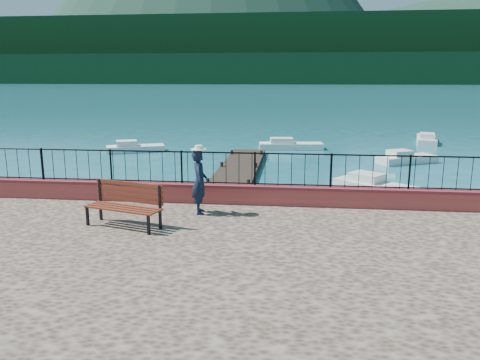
% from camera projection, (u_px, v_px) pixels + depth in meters
% --- Properties ---
extents(ground, '(2000.00, 2000.00, 0.00)m').
position_uv_depth(ground, '(254.00, 298.00, 10.60)').
color(ground, '#19596B').
rests_on(ground, ground).
extents(parapet, '(28.00, 0.46, 0.58)m').
position_uv_depth(parapet, '(265.00, 195.00, 13.86)').
color(parapet, '#AA3E3D').
rests_on(parapet, promenade).
extents(railing, '(27.00, 0.05, 0.95)m').
position_uv_depth(railing, '(265.00, 169.00, 13.70)').
color(railing, black).
rests_on(railing, parapet).
extents(dock, '(2.00, 16.00, 0.30)m').
position_uv_depth(dock, '(234.00, 178.00, 22.42)').
color(dock, '#2D231C').
rests_on(dock, ground).
extents(far_forest, '(900.00, 60.00, 18.00)m').
position_uv_depth(far_forest, '(294.00, 69.00, 299.49)').
color(far_forest, black).
rests_on(far_forest, ground).
extents(foothills, '(900.00, 120.00, 44.00)m').
position_uv_depth(foothills, '(295.00, 53.00, 354.83)').
color(foothills, black).
rests_on(foothills, ground).
extents(park_bench, '(2.11, 1.20, 1.11)m').
position_uv_depth(park_bench, '(124.00, 214.00, 11.79)').
color(park_bench, black).
rests_on(park_bench, promenade).
extents(person, '(0.56, 0.73, 1.78)m').
position_uv_depth(person, '(199.00, 182.00, 12.84)').
color(person, black).
rests_on(person, promenade).
extents(hat, '(0.44, 0.44, 0.12)m').
position_uv_depth(hat, '(199.00, 148.00, 12.63)').
color(hat, white).
rests_on(hat, person).
extents(boat_0, '(4.01, 1.80, 0.80)m').
position_uv_depth(boat_0, '(98.00, 199.00, 17.57)').
color(boat_0, silver).
rests_on(boat_0, ground).
extents(boat_1, '(3.73, 3.50, 0.80)m').
position_uv_depth(boat_1, '(378.00, 184.00, 20.11)').
color(boat_1, silver).
rests_on(boat_1, ground).
extents(boat_2, '(3.66, 2.66, 0.80)m').
position_uv_depth(boat_2, '(407.00, 156.00, 26.97)').
color(boat_2, silver).
rests_on(boat_2, ground).
extents(boat_3, '(3.95, 2.57, 0.80)m').
position_uv_depth(boat_3, '(135.00, 146.00, 30.95)').
color(boat_3, silver).
rests_on(boat_3, ground).
extents(boat_4, '(4.44, 1.74, 0.80)m').
position_uv_depth(boat_4, '(291.00, 143.00, 32.12)').
color(boat_4, silver).
rests_on(boat_4, ground).
extents(boat_5, '(2.23, 4.54, 0.80)m').
position_uv_depth(boat_5, '(427.00, 137.00, 35.29)').
color(boat_5, silver).
rests_on(boat_5, ground).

